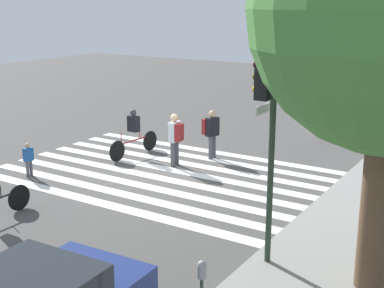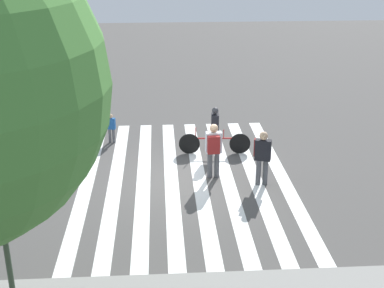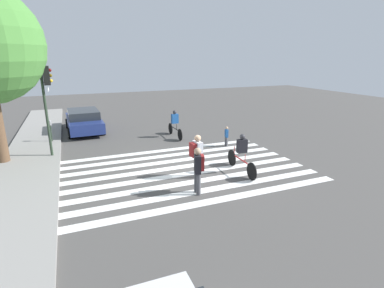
{
  "view_description": "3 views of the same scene",
  "coord_description": "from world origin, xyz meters",
  "px_view_note": "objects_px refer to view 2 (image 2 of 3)",
  "views": [
    {
      "loc": [
        13.05,
        9.33,
        5.2
      ],
      "look_at": [
        -0.59,
        0.71,
        0.93
      ],
      "focal_mm": 50.0,
      "sensor_mm": 36.0,
      "label": 1
    },
    {
      "loc": [
        0.75,
        14.81,
        7.15
      ],
      "look_at": [
        -0.19,
        0.16,
        1.24
      ],
      "focal_mm": 50.0,
      "sensor_mm": 36.0,
      "label": 2
    },
    {
      "loc": [
        -11.16,
        4.31,
        4.67
      ],
      "look_at": [
        -0.87,
        0.1,
        1.41
      ],
      "focal_mm": 28.0,
      "sensor_mm": 36.0,
      "label": 3
    }
  ],
  "objects_px": {
    "pedestrian_adult_yellow_jacket": "(214,147)",
    "cyclist_near_curb": "(16,142)",
    "pedestrian_child_with_backpack": "(111,126)",
    "cyclist_mid_street": "(215,130)",
    "pedestrian_adult_tall_backpack": "(262,154)"
  },
  "relations": [
    {
      "from": "cyclist_near_curb",
      "to": "cyclist_mid_street",
      "type": "relative_size",
      "value": 0.96
    },
    {
      "from": "cyclist_near_curb",
      "to": "pedestrian_child_with_backpack",
      "type": "bearing_deg",
      "value": -146.65
    },
    {
      "from": "pedestrian_adult_yellow_jacket",
      "to": "cyclist_mid_street",
      "type": "distance_m",
      "value": 1.93
    },
    {
      "from": "pedestrian_adult_tall_backpack",
      "to": "cyclist_near_curb",
      "type": "xyz_separation_m",
      "value": [
        7.59,
        -1.77,
        -0.12
      ]
    },
    {
      "from": "pedestrian_child_with_backpack",
      "to": "pedestrian_adult_tall_backpack",
      "type": "height_order",
      "value": "pedestrian_adult_tall_backpack"
    },
    {
      "from": "pedestrian_adult_yellow_jacket",
      "to": "cyclist_near_curb",
      "type": "height_order",
      "value": "pedestrian_adult_yellow_jacket"
    },
    {
      "from": "pedestrian_adult_yellow_jacket",
      "to": "cyclist_near_curb",
      "type": "distance_m",
      "value": 6.33
    },
    {
      "from": "pedestrian_adult_yellow_jacket",
      "to": "cyclist_near_curb",
      "type": "xyz_separation_m",
      "value": [
        6.2,
        -1.24,
        -0.15
      ]
    },
    {
      "from": "pedestrian_child_with_backpack",
      "to": "pedestrian_adult_yellow_jacket",
      "type": "bearing_deg",
      "value": -28.92
    },
    {
      "from": "pedestrian_adult_yellow_jacket",
      "to": "pedestrian_child_with_backpack",
      "type": "xyz_separation_m",
      "value": [
        3.35,
        -3.17,
        -0.41
      ]
    },
    {
      "from": "pedestrian_child_with_backpack",
      "to": "cyclist_mid_street",
      "type": "bearing_deg",
      "value": -4.81
    },
    {
      "from": "cyclist_mid_street",
      "to": "cyclist_near_curb",
      "type": "bearing_deg",
      "value": 9.08
    },
    {
      "from": "pedestrian_adult_tall_backpack",
      "to": "cyclist_mid_street",
      "type": "xyz_separation_m",
      "value": [
        1.15,
        -2.44,
        -0.12
      ]
    },
    {
      "from": "pedestrian_adult_yellow_jacket",
      "to": "pedestrian_child_with_backpack",
      "type": "bearing_deg",
      "value": 131.02
    },
    {
      "from": "pedestrian_adult_yellow_jacket",
      "to": "cyclist_mid_street",
      "type": "relative_size",
      "value": 0.71
    }
  ]
}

